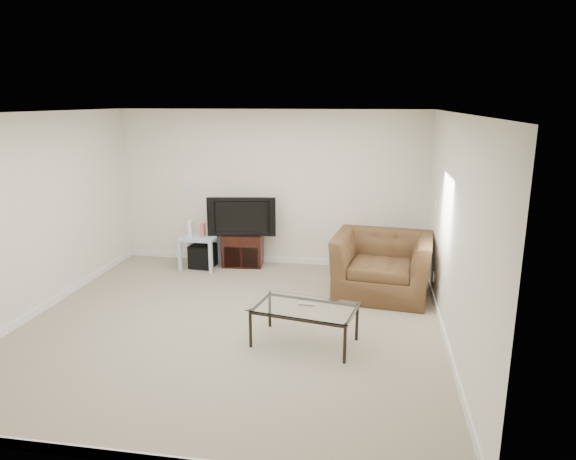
% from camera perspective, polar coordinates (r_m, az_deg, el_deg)
% --- Properties ---
extents(floor, '(5.00, 5.00, 0.00)m').
position_cam_1_polar(floor, '(6.34, -6.35, -10.38)').
color(floor, tan).
rests_on(floor, ground).
extents(ceiling, '(5.00, 5.00, 0.00)m').
position_cam_1_polar(ceiling, '(5.77, -7.04, 12.82)').
color(ceiling, white).
rests_on(ceiling, ground).
extents(wall_back, '(5.00, 0.02, 2.50)m').
position_cam_1_polar(wall_back, '(8.32, -1.94, 4.65)').
color(wall_back, silver).
rests_on(wall_back, ground).
extents(wall_left, '(0.02, 5.00, 2.50)m').
position_cam_1_polar(wall_left, '(7.04, -26.65, 1.38)').
color(wall_left, silver).
rests_on(wall_left, ground).
extents(wall_right, '(0.02, 5.00, 2.50)m').
position_cam_1_polar(wall_right, '(5.78, 17.91, -0.31)').
color(wall_right, silver).
rests_on(wall_right, ground).
extents(plate_back, '(0.12, 0.02, 0.12)m').
position_cam_1_polar(plate_back, '(8.69, -11.08, 4.80)').
color(plate_back, white).
rests_on(plate_back, wall_back).
extents(plate_right_switch, '(0.02, 0.09, 0.13)m').
position_cam_1_polar(plate_right_switch, '(7.32, 16.09, 2.79)').
color(plate_right_switch, white).
rests_on(plate_right_switch, wall_right).
extents(plate_right_outlet, '(0.02, 0.08, 0.12)m').
position_cam_1_polar(plate_right_outlet, '(7.28, 15.83, -5.02)').
color(plate_right_outlet, white).
rests_on(plate_right_outlet, wall_right).
extents(tv_stand, '(0.67, 0.49, 0.53)m').
position_cam_1_polar(tv_stand, '(8.42, -5.01, -2.16)').
color(tv_stand, black).
rests_on(tv_stand, floor).
extents(dvd_player, '(0.36, 0.27, 0.05)m').
position_cam_1_polar(dvd_player, '(8.34, -5.07, -1.07)').
color(dvd_player, black).
rests_on(dvd_player, tv_stand).
extents(television, '(1.03, 0.35, 0.63)m').
position_cam_1_polar(television, '(8.25, -5.12, 1.64)').
color(television, black).
rests_on(television, tv_stand).
extents(side_table, '(0.56, 0.56, 0.53)m').
position_cam_1_polar(side_table, '(8.39, -9.73, -2.36)').
color(side_table, silver).
rests_on(side_table, floor).
extents(subwoofer, '(0.40, 0.40, 0.37)m').
position_cam_1_polar(subwoofer, '(8.43, -9.45, -2.83)').
color(subwoofer, black).
rests_on(subwoofer, floor).
extents(game_console, '(0.07, 0.18, 0.24)m').
position_cam_1_polar(game_console, '(8.31, -10.76, 0.20)').
color(game_console, white).
rests_on(game_console, side_table).
extents(game_case, '(0.07, 0.16, 0.21)m').
position_cam_1_polar(game_case, '(8.26, -9.45, 0.04)').
color(game_case, '#CC4C4C').
rests_on(game_case, side_table).
extents(recliner, '(1.40, 0.99, 1.14)m').
position_cam_1_polar(recliner, '(7.16, 10.46, -2.75)').
color(recliner, '#4F4024').
rests_on(recliner, floor).
extents(coffee_table, '(1.23, 0.84, 0.44)m').
position_cam_1_polar(coffee_table, '(5.76, 1.84, -10.50)').
color(coffee_table, black).
rests_on(coffee_table, floor).
extents(remote, '(0.18, 0.05, 0.02)m').
position_cam_1_polar(remote, '(5.69, 2.10, -8.26)').
color(remote, '#B2B2B7').
rests_on(remote, coffee_table).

